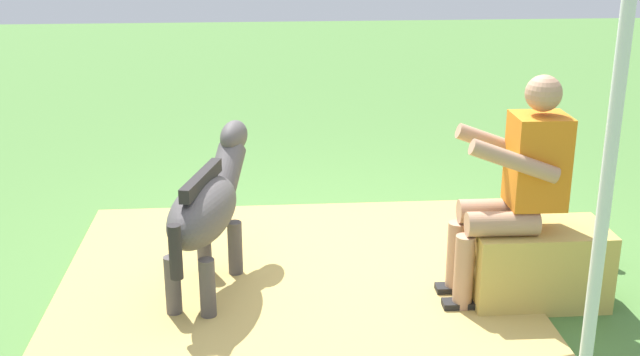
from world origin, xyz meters
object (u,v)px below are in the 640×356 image
Objects in this scene: pony_standing at (208,206)px; hay_bale at (536,264)px; soda_bottle at (605,246)px; tent_pole_left at (608,177)px; person_seated at (516,182)px.

hay_bale is at bearing 170.96° from pony_standing.
pony_standing is (1.89, -0.30, 0.30)m from hay_bale.
soda_bottle is at bearing -143.85° from hay_bale.
hay_bale is 1.33m from tent_pole_left.
pony_standing is 2.55m from soda_bottle.
person_seated is 1.01× the size of pony_standing.
pony_standing reaches higher than hay_bale.
hay_bale is at bearing -96.42° from tent_pole_left.
person_seated is 1.07m from tent_pole_left.
soda_bottle is at bearing -116.66° from tent_pole_left.
soda_bottle is (-2.51, -0.15, -0.40)m from pony_standing.
hay_bale is at bearing 36.15° from soda_bottle.
person_seated is 1.77m from pony_standing.
pony_standing is at bearing 3.40° from soda_bottle.
hay_bale reaches higher than soda_bottle.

